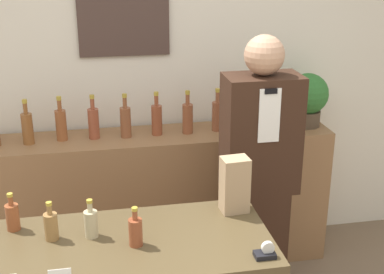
# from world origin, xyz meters

# --- Properties ---
(back_wall) EXTENTS (5.20, 0.09, 2.70)m
(back_wall) POSITION_xyz_m (-0.00, 2.00, 1.36)
(back_wall) COLOR silver
(back_wall) RESTS_ON ground_plane
(back_shelf) EXTENTS (2.28, 0.42, 0.97)m
(back_shelf) POSITION_xyz_m (0.06, 1.73, 0.48)
(back_shelf) COLOR #8E6642
(back_shelf) RESTS_ON ground_plane
(shopkeeper) EXTENTS (0.43, 0.27, 1.71)m
(shopkeeper) POSITION_xyz_m (0.56, 1.17, 0.85)
(shopkeeper) COLOR #331E14
(shopkeeper) RESTS_ON ground_plane
(potted_plant) EXTENTS (0.28, 0.28, 0.37)m
(potted_plant) POSITION_xyz_m (1.07, 1.73, 1.17)
(potted_plant) COLOR #4C3D2D
(potted_plant) RESTS_ON back_shelf
(paper_bag) EXTENTS (0.14, 0.11, 0.28)m
(paper_bag) POSITION_xyz_m (0.28, 0.70, 1.06)
(paper_bag) COLOR tan
(paper_bag) RESTS_ON display_counter
(tape_dispenser) EXTENTS (0.09, 0.06, 0.07)m
(tape_dispenser) POSITION_xyz_m (0.31, 0.28, 0.94)
(tape_dispenser) COLOR black
(tape_dispenser) RESTS_ON display_counter
(counter_bottle_0) EXTENTS (0.06, 0.06, 0.19)m
(counter_bottle_0) POSITION_xyz_m (-0.78, 0.72, 0.99)
(counter_bottle_0) COLOR brown
(counter_bottle_0) RESTS_ON display_counter
(counter_bottle_1) EXTENTS (0.06, 0.06, 0.19)m
(counter_bottle_1) POSITION_xyz_m (-0.60, 0.60, 0.99)
(counter_bottle_1) COLOR olive
(counter_bottle_1) RESTS_ON display_counter
(counter_bottle_2) EXTENTS (0.06, 0.06, 0.19)m
(counter_bottle_2) POSITION_xyz_m (-0.42, 0.59, 0.99)
(counter_bottle_2) COLOR tan
(counter_bottle_2) RESTS_ON display_counter
(counter_bottle_3) EXTENTS (0.06, 0.06, 0.19)m
(counter_bottle_3) POSITION_xyz_m (-0.23, 0.47, 0.99)
(counter_bottle_3) COLOR brown
(counter_bottle_3) RESTS_ON display_counter
(shelf_bottle_1) EXTENTS (0.07, 0.07, 0.29)m
(shelf_bottle_1) POSITION_xyz_m (-0.79, 1.72, 1.08)
(shelf_bottle_1) COLOR brown
(shelf_bottle_1) RESTS_ON back_shelf
(shelf_bottle_2) EXTENTS (0.07, 0.07, 0.29)m
(shelf_bottle_2) POSITION_xyz_m (-0.59, 1.75, 1.08)
(shelf_bottle_2) COLOR brown
(shelf_bottle_2) RESTS_ON back_shelf
(shelf_bottle_3) EXTENTS (0.07, 0.07, 0.29)m
(shelf_bottle_3) POSITION_xyz_m (-0.38, 1.74, 1.08)
(shelf_bottle_3) COLOR brown
(shelf_bottle_3) RESTS_ON back_shelf
(shelf_bottle_4) EXTENTS (0.07, 0.07, 0.29)m
(shelf_bottle_4) POSITION_xyz_m (-0.18, 1.73, 1.08)
(shelf_bottle_4) COLOR brown
(shelf_bottle_4) RESTS_ON back_shelf
(shelf_bottle_5) EXTENTS (0.07, 0.07, 0.29)m
(shelf_bottle_5) POSITION_xyz_m (0.03, 1.74, 1.08)
(shelf_bottle_5) COLOR brown
(shelf_bottle_5) RESTS_ON back_shelf
(shelf_bottle_6) EXTENTS (0.07, 0.07, 0.29)m
(shelf_bottle_6) POSITION_xyz_m (0.24, 1.73, 1.08)
(shelf_bottle_6) COLOR brown
(shelf_bottle_6) RESTS_ON back_shelf
(shelf_bottle_7) EXTENTS (0.07, 0.07, 0.29)m
(shelf_bottle_7) POSITION_xyz_m (0.44, 1.74, 1.08)
(shelf_bottle_7) COLOR brown
(shelf_bottle_7) RESTS_ON back_shelf
(shelf_bottle_8) EXTENTS (0.07, 0.07, 0.29)m
(shelf_bottle_8) POSITION_xyz_m (0.65, 1.73, 1.08)
(shelf_bottle_8) COLOR brown
(shelf_bottle_8) RESTS_ON back_shelf
(shelf_bottle_9) EXTENTS (0.07, 0.07, 0.29)m
(shelf_bottle_9) POSITION_xyz_m (0.85, 1.74, 1.08)
(shelf_bottle_9) COLOR brown
(shelf_bottle_9) RESTS_ON back_shelf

